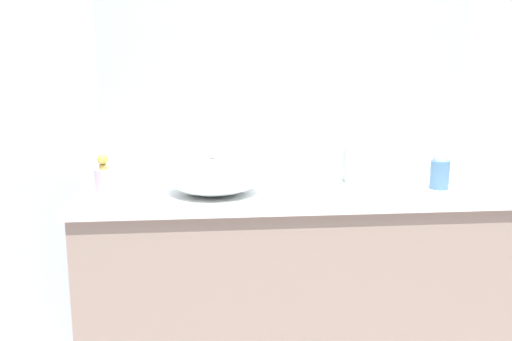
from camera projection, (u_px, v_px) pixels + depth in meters
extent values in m
cube|color=silver|center=(311.00, 80.00, 2.40)|extent=(6.00, 0.06, 2.60)
cube|color=gray|center=(295.00, 296.00, 2.24)|extent=(1.67, 0.53, 0.85)
cube|color=white|center=(297.00, 192.00, 2.15)|extent=(1.71, 0.57, 0.03)
cube|color=#B2BCC6|center=(288.00, 41.00, 2.31)|extent=(1.59, 0.01, 1.16)
ellipsoid|color=silver|center=(214.00, 177.00, 2.06)|extent=(0.35, 0.34, 0.13)
cylinder|color=silver|center=(213.00, 165.00, 2.25)|extent=(0.03, 0.03, 0.14)
cylinder|color=silver|center=(213.00, 153.00, 2.19)|extent=(0.02, 0.09, 0.02)
sphere|color=silver|center=(212.00, 145.00, 2.25)|extent=(0.03, 0.03, 0.03)
cylinder|color=#C3A8C9|center=(104.00, 184.00, 1.98)|extent=(0.07, 0.07, 0.11)
cylinder|color=gold|center=(103.00, 167.00, 1.97)|extent=(0.03, 0.03, 0.02)
sphere|color=gold|center=(103.00, 159.00, 1.96)|extent=(0.04, 0.04, 0.04)
cylinder|color=gold|center=(102.00, 160.00, 1.95)|extent=(0.02, 0.02, 0.02)
cylinder|color=teal|center=(440.00, 175.00, 2.14)|extent=(0.07, 0.07, 0.11)
cylinder|color=silver|center=(441.00, 157.00, 2.12)|extent=(0.05, 0.05, 0.03)
cube|color=#B1CEBD|center=(358.00, 165.00, 2.27)|extent=(0.13, 0.13, 0.14)
cone|color=white|center=(359.00, 144.00, 2.26)|extent=(0.06, 0.06, 0.04)
cylinder|color=beige|center=(281.00, 183.00, 2.14)|extent=(0.05, 0.05, 0.04)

